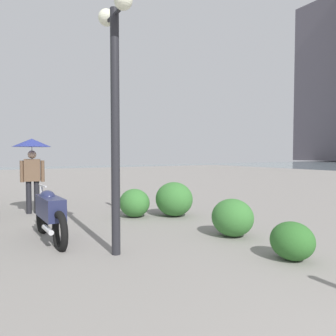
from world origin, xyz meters
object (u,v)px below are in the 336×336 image
Objects in this scene: motorcycle at (50,213)px; lamppost at (115,87)px; pedestrian at (32,155)px; bollard_mid at (115,193)px.

lamppost is at bearing -153.04° from motorcycle.
motorcycle is at bearing 177.59° from pedestrian.
pedestrian is at bearing 7.83° from lamppost.
bollard_mid is at bearing -21.39° from lamppost.
motorcycle is (1.47, 0.75, -2.18)m from lamppost.
pedestrian is at bearing -2.41° from motorcycle.
lamppost is 2.73m from motorcycle.
bollard_mid is at bearing -92.79° from pedestrian.
bollard_mid is (4.38, -1.72, -2.26)m from lamppost.
pedestrian reaches higher than motorcycle.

